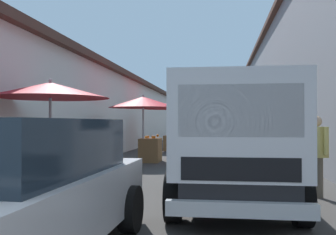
# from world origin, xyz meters

# --- Properties ---
(ground) EXTENTS (90.00, 90.00, 0.00)m
(ground) POSITION_xyz_m (13.50, 0.00, 0.00)
(ground) COLOR #3D3A38
(building_left_whitewash) EXTENTS (49.80, 7.50, 3.78)m
(building_left_whitewash) POSITION_xyz_m (15.75, 7.03, 1.90)
(building_left_whitewash) COLOR silver
(building_left_whitewash) RESTS_ON ground
(fruit_stall_near_left) EXTENTS (2.43, 2.43, 2.39)m
(fruit_stall_near_left) POSITION_xyz_m (11.51, 1.73, 1.79)
(fruit_stall_near_left) COLOR #9E9EA3
(fruit_stall_near_left) RESTS_ON ground
(fruit_stall_near_right) EXTENTS (2.65, 2.65, 2.45)m
(fruit_stall_near_right) POSITION_xyz_m (16.90, 1.63, 1.92)
(fruit_stall_near_right) COLOR #9E9EA3
(fruit_stall_near_right) RESTS_ON ground
(fruit_stall_far_left) EXTENTS (2.35, 2.35, 2.29)m
(fruit_stall_far_left) POSITION_xyz_m (5.78, 2.47, 1.76)
(fruit_stall_far_left) COLOR #9E9EA3
(fruit_stall_far_left) RESTS_ON ground
(hatchback_car) EXTENTS (3.94, 1.99, 1.45)m
(hatchback_car) POSITION_xyz_m (2.22, 1.09, 0.74)
(hatchback_car) COLOR #ADAFB5
(hatchback_car) RESTS_ON ground
(delivery_truck) EXTENTS (4.95, 2.04, 2.08)m
(delivery_truck) POSITION_xyz_m (4.75, -1.14, 1.04)
(delivery_truck) COLOR black
(delivery_truck) RESTS_ON ground
(vendor_by_crates) EXTENTS (0.57, 0.37, 1.54)m
(vendor_by_crates) POSITION_xyz_m (6.14, -2.72, 0.88)
(vendor_by_crates) COLOR #665B4C
(vendor_by_crates) RESTS_ON ground
(parked_scooter) EXTENTS (1.69, 0.37, 1.14)m
(parked_scooter) POSITION_xyz_m (13.37, -2.14, 0.45)
(parked_scooter) COLOR black
(parked_scooter) RESTS_ON ground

